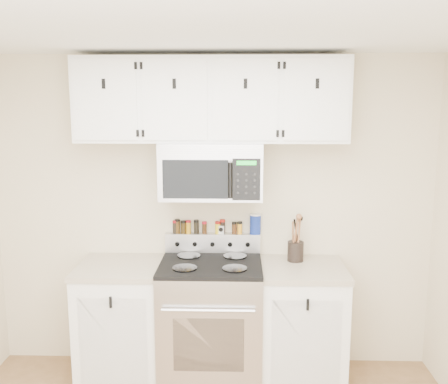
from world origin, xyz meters
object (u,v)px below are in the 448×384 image
Objects in this scene: utensil_crock at (296,250)px; salt_canister at (255,224)px; range at (211,320)px; microwave at (211,170)px.

salt_canister is (-0.31, 0.13, 0.17)m from utensil_crock.
range is at bearing -167.01° from utensil_crock.
utensil_crock is at bearing -23.26° from salt_canister.
salt_canister is at bearing 24.61° from microwave.
microwave is 4.67× the size of salt_canister.
utensil_crock is at bearing 12.99° from range.
salt_canister is at bearing 156.74° from utensil_crock.
microwave is at bearing -177.98° from utensil_crock.
utensil_crock is 0.38m from salt_canister.
range is 6.75× the size of salt_canister.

